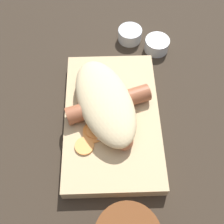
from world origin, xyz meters
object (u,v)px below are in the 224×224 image
object	(u,v)px
food_tray	(112,119)
sausage	(109,104)
condiment_cup_near	(157,45)
condiment_cup_far	(130,35)
bread_roll	(105,101)

from	to	relation	value
food_tray	sausage	xyz separation A→B (m)	(0.01, 0.01, 0.03)
food_tray	sausage	bearing A→B (deg)	23.02
condiment_cup_near	condiment_cup_far	xyz separation A→B (m)	(0.03, 0.05, 0.00)
sausage	condiment_cup_near	world-z (taller)	sausage
sausage	condiment_cup_near	distance (m)	0.20
sausage	condiment_cup_far	size ratio (longest dim) A/B	3.38
bread_roll	condiment_cup_far	distance (m)	0.20
food_tray	sausage	world-z (taller)	sausage
bread_roll	condiment_cup_near	world-z (taller)	bread_roll
food_tray	condiment_cup_near	world-z (taller)	same
condiment_cup_far	condiment_cup_near	bearing A→B (deg)	-119.65
sausage	food_tray	bearing A→B (deg)	-156.98
sausage	condiment_cup_near	size ratio (longest dim) A/B	3.38
sausage	condiment_cup_far	distance (m)	0.20
sausage	condiment_cup_far	world-z (taller)	sausage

